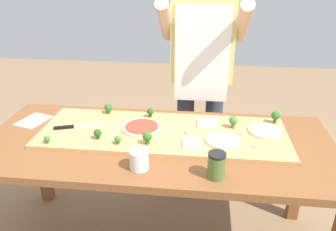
{
  "coord_description": "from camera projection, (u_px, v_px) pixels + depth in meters",
  "views": [
    {
      "loc": [
        0.23,
        -1.55,
        1.63
      ],
      "look_at": [
        0.05,
        0.1,
        0.85
      ],
      "focal_mm": 35.49,
      "sensor_mm": 36.0,
      "label": 1
    }
  ],
  "objects": [
    {
      "name": "prep_table",
      "position": [
        157.0,
        155.0,
        1.83
      ],
      "size": [
        1.89,
        0.81,
        0.74
      ],
      "color": "brown",
      "rests_on": "ground"
    },
    {
      "name": "cutting_board",
      "position": [
        163.0,
        133.0,
        1.85
      ],
      "size": [
        1.37,
        0.48,
        0.02
      ],
      "primitive_type": "cube",
      "color": "tan",
      "rests_on": "prep_table"
    },
    {
      "name": "chefs_knife",
      "position": [
        72.0,
        127.0,
        1.88
      ],
      "size": [
        0.26,
        0.11,
        0.02
      ],
      "color": "#B7BABF",
      "rests_on": "cutting_board"
    },
    {
      "name": "pizza_whole_tomato_red",
      "position": [
        142.0,
        127.0,
        1.88
      ],
      "size": [
        0.23,
        0.23,
        0.02
      ],
      "color": "beige",
      "rests_on": "cutting_board"
    },
    {
      "name": "pizza_whole_white_garlic",
      "position": [
        265.0,
        130.0,
        1.84
      ],
      "size": [
        0.18,
        0.18,
        0.02
      ],
      "color": "beige",
      "rests_on": "cutting_board"
    },
    {
      "name": "pizza_whole_cheese_artichoke",
      "position": [
        223.0,
        140.0,
        1.75
      ],
      "size": [
        0.18,
        0.18,
        0.02
      ],
      "color": "beige",
      "rests_on": "cutting_board"
    },
    {
      "name": "pizza_slice_far_right",
      "position": [
        192.0,
        143.0,
        1.72
      ],
      "size": [
        0.1,
        0.1,
        0.01
      ],
      "primitive_type": "cube",
      "rotation": [
        0.0,
        0.0,
        0.04
      ],
      "color": "silver",
      "rests_on": "cutting_board"
    },
    {
      "name": "pizza_slice_far_left",
      "position": [
        207.0,
        123.0,
        1.93
      ],
      "size": [
        0.11,
        0.11,
        0.01
      ],
      "primitive_type": "cube",
      "rotation": [
        0.0,
        0.0,
        -0.01
      ],
      "color": "silver",
      "rests_on": "cutting_board"
    },
    {
      "name": "broccoli_floret_back_mid",
      "position": [
        98.0,
        133.0,
        1.76
      ],
      "size": [
        0.04,
        0.04,
        0.06
      ],
      "color": "#2C5915",
      "rests_on": "cutting_board"
    },
    {
      "name": "broccoli_floret_front_right",
      "position": [
        150.0,
        112.0,
        2.0
      ],
      "size": [
        0.04,
        0.04,
        0.06
      ],
      "color": "#2C5915",
      "rests_on": "cutting_board"
    },
    {
      "name": "broccoli_floret_front_left",
      "position": [
        47.0,
        139.0,
        1.72
      ],
      "size": [
        0.03,
        0.03,
        0.04
      ],
      "color": "#3F7220",
      "rests_on": "cutting_board"
    },
    {
      "name": "broccoli_floret_back_left",
      "position": [
        118.0,
        139.0,
        1.71
      ],
      "size": [
        0.04,
        0.04,
        0.05
      ],
      "color": "#3F7220",
      "rests_on": "cutting_board"
    },
    {
      "name": "broccoli_floret_back_right",
      "position": [
        233.0,
        121.0,
        1.87
      ],
      "size": [
        0.05,
        0.05,
        0.07
      ],
      "color": "#487A23",
      "rests_on": "cutting_board"
    },
    {
      "name": "broccoli_floret_front_mid",
      "position": [
        108.0,
        108.0,
        2.05
      ],
      "size": [
        0.05,
        0.05,
        0.06
      ],
      "color": "#366618",
      "rests_on": "cutting_board"
    },
    {
      "name": "broccoli_floret_center_left",
      "position": [
        147.0,
        137.0,
        1.7
      ],
      "size": [
        0.05,
        0.05,
        0.07
      ],
      "color": "#366618",
      "rests_on": "cutting_board"
    },
    {
      "name": "broccoli_floret_center_right",
      "position": [
        275.0,
        116.0,
        1.92
      ],
      "size": [
        0.05,
        0.05,
        0.07
      ],
      "color": "#366618",
      "rests_on": "cutting_board"
    },
    {
      "name": "cheese_crumble_a",
      "position": [
        187.0,
        132.0,
        1.82
      ],
      "size": [
        0.02,
        0.02,
        0.02
      ],
      "primitive_type": "cube",
      "rotation": [
        0.0,
        0.0,
        0.75
      ],
      "color": "silver",
      "rests_on": "cutting_board"
    },
    {
      "name": "cheese_crumble_b",
      "position": [
        243.0,
        134.0,
        1.8
      ],
      "size": [
        0.02,
        0.02,
        0.02
      ],
      "primitive_type": "cube",
      "rotation": [
        0.0,
        0.0,
        0.0
      ],
      "color": "white",
      "rests_on": "cutting_board"
    },
    {
      "name": "cheese_crumble_c",
      "position": [
        170.0,
        117.0,
        2.0
      ],
      "size": [
        0.01,
        0.01,
        0.01
      ],
      "primitive_type": "cube",
      "rotation": [
        0.0,
        0.0,
        0.06
      ],
      "color": "white",
      "rests_on": "cutting_board"
    },
    {
      "name": "cheese_crumble_d",
      "position": [
        116.0,
        128.0,
        1.87
      ],
      "size": [
        0.02,
        0.02,
        0.01
      ],
      "primitive_type": "cube",
      "rotation": [
        0.0,
        0.0,
        0.34
      ],
      "color": "white",
      "rests_on": "cutting_board"
    },
    {
      "name": "cheese_crumble_e",
      "position": [
        255.0,
        146.0,
        1.69
      ],
      "size": [
        0.02,
        0.02,
        0.01
      ],
      "primitive_type": "cube",
      "rotation": [
        0.0,
        0.0,
        0.98
      ],
      "color": "silver",
      "rests_on": "cutting_board"
    },
    {
      "name": "flour_cup",
      "position": [
        139.0,
        161.0,
        1.54
      ],
      "size": [
        0.09,
        0.09,
        0.09
      ],
      "color": "white",
      "rests_on": "prep_table"
    },
    {
      "name": "sauce_jar",
      "position": [
        216.0,
        165.0,
        1.47
      ],
      "size": [
        0.08,
        0.08,
        0.12
      ],
      "color": "#517033",
      "rests_on": "prep_table"
    },
    {
      "name": "recipe_note",
      "position": [
        34.0,
        120.0,
        2.02
      ],
      "size": [
        0.19,
        0.22,
        0.0
      ],
      "primitive_type": "cube",
      "rotation": [
        0.0,
        0.0,
        -0.27
      ],
      "color": "white",
      "rests_on": "prep_table"
    },
    {
      "name": "cook_center",
      "position": [
        202.0,
        65.0,
        2.19
      ],
      "size": [
        0.54,
        0.39,
        1.67
      ],
      "color": "#333847",
      "rests_on": "ground"
    }
  ]
}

